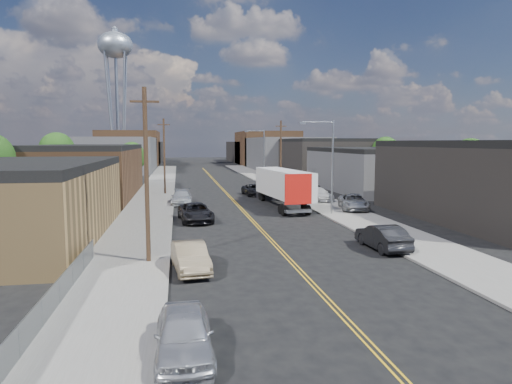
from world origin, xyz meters
name	(u,v)px	position (x,y,z in m)	size (l,w,h in m)	color
ground	(217,183)	(0.00, 60.00, 0.00)	(260.00, 260.00, 0.00)	black
centerline	(227,193)	(0.00, 45.00, 0.01)	(0.32, 120.00, 0.01)	gold
sidewalk_left	(155,194)	(-9.50, 45.00, 0.07)	(5.00, 140.00, 0.15)	slate
sidewalk_right	(294,192)	(9.50, 45.00, 0.07)	(5.00, 140.00, 0.15)	slate
warehouse_tan	(13,201)	(-18.00, 18.00, 2.80)	(12.00, 22.00, 5.60)	olive
warehouse_brown	(85,171)	(-18.00, 44.00, 3.30)	(12.00, 26.00, 6.60)	brown
industrial_right_a	(500,180)	(21.99, 20.00, 3.55)	(14.00, 22.00, 7.10)	black
industrial_right_b	(376,169)	(22.00, 46.00, 3.05)	(14.00, 24.00, 6.10)	#3A3B3D
industrial_right_c	(321,158)	(22.00, 72.00, 3.80)	(14.00, 22.00, 7.60)	black
skyline_left_a	(119,154)	(-20.00, 95.00, 4.00)	(16.00, 30.00, 8.00)	#3A3B3D
skyline_right_a	(285,154)	(20.00, 95.00, 4.00)	(16.00, 30.00, 8.00)	#3A3B3D
skyline_left_b	(130,149)	(-20.00, 120.00, 5.00)	(16.00, 26.00, 10.00)	brown
skyline_right_b	(266,148)	(20.00, 120.00, 5.00)	(16.00, 26.00, 10.00)	brown
skyline_left_c	(137,152)	(-20.00, 140.00, 3.50)	(16.00, 40.00, 7.00)	black
skyline_right_c	(255,152)	(20.00, 140.00, 3.50)	(16.00, 40.00, 7.00)	black
water_tower	(115,50)	(-22.00, 110.00, 30.65)	(9.00, 9.00, 36.90)	gray
streetlight_near	(328,159)	(7.60, 25.00, 5.33)	(3.39, 0.25, 9.00)	gray
streetlight_far	(262,152)	(7.60, 60.00, 5.33)	(3.39, 0.25, 9.00)	gray
utility_pole_left_near	(146,175)	(-8.20, 10.00, 5.14)	(1.60, 0.26, 10.00)	black
utility_pole_left_far	(164,156)	(-8.20, 45.00, 5.14)	(1.60, 0.26, 10.00)	black
utility_pole_right	(281,155)	(8.20, 48.00, 5.14)	(1.60, 0.26, 10.00)	black
chainlink_fence	(59,292)	(-11.50, 3.50, 0.66)	(0.05, 16.00, 1.22)	slate
tree_left_mid	(57,152)	(-23.94, 55.00, 5.48)	(5.10, 5.04, 8.37)	black
tree_left_far	(132,156)	(-13.94, 62.00, 4.57)	(4.35, 4.20, 6.97)	black
tree_right_near	(470,158)	(30.06, 36.00, 4.87)	(4.60, 4.48, 7.44)	black
tree_right_far	(386,152)	(30.06, 60.00, 5.18)	(4.85, 4.76, 7.91)	black
semi_truck	(280,185)	(4.50, 31.90, 2.30)	(3.86, 15.64, 4.03)	silver
car_left_a	(184,334)	(-6.35, -2.00, 0.78)	(1.85, 4.59, 1.56)	#BBBCC0
car_left_b	(190,257)	(-5.88, 8.00, 0.78)	(1.65, 4.75, 1.56)	#7F6E53
car_left_c	(196,212)	(-5.00, 23.53, 0.81)	(2.68, 5.81, 1.61)	black
car_left_d	(181,197)	(-6.13, 34.93, 0.78)	(2.20, 5.41, 1.57)	#B7BABC
car_right_oncoming	(382,237)	(6.60, 10.99, 0.82)	(1.74, 4.99, 1.64)	black
car_right_lot_a	(354,202)	(11.00, 26.99, 0.94)	(2.61, 5.65, 1.57)	#949698
car_right_lot_b	(318,194)	(9.67, 34.78, 0.89)	(2.08, 5.11, 1.48)	#B7B7B7
car_right_lot_c	(316,190)	(10.95, 39.79, 0.84)	(1.63, 4.06, 1.38)	black
car_ahead_truck	(254,190)	(3.29, 42.00, 0.73)	(2.42, 5.25, 1.46)	black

